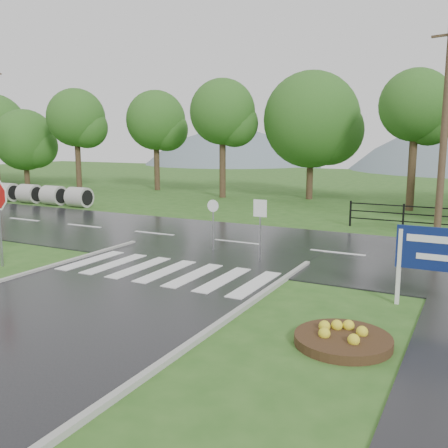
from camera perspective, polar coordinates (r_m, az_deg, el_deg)
The scene contains 11 objects.
ground at distance 11.95m, azimuth -20.50°, elevation -10.92°, with size 120.00×120.00×0.00m, color #2E5B1E.
main_road at distance 19.74m, azimuth 1.53°, elevation -2.20°, with size 90.00×8.00×0.04m, color black.
crosswalk at distance 15.52m, azimuth -6.66°, elevation -5.37°, with size 6.50×2.80×0.02m.
hills at distance 75.13m, azimuth 22.93°, elevation -6.16°, with size 102.00×48.00×48.00m.
treeline at distance 32.49m, azimuth 14.08°, elevation 2.24°, with size 83.20×5.20×10.00m.
culvert_pipes at distance 33.47m, azimuth -20.14°, elevation 3.19°, with size 7.60×1.20×1.20m.
estate_billboard at distance 12.92m, azimuth 24.11°, elevation -3.20°, with size 2.30×0.10×2.02m.
flower_bed at distance 10.53m, azimuth 13.45°, elevation -12.56°, with size 1.95×1.95×0.39m.
reg_sign_small at distance 16.53m, azimuth 4.14°, elevation 0.70°, with size 0.47×0.06×2.10m.
reg_sign_round at distance 18.07m, azimuth -1.25°, elevation 0.68°, with size 0.44×0.06×1.91m.
utility_pole_east at distance 22.91m, azimuth 23.90°, elevation 10.03°, with size 1.56×0.49×8.90m.
Camera 1 is at (8.48, -7.35, 4.10)m, focal length 40.00 mm.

